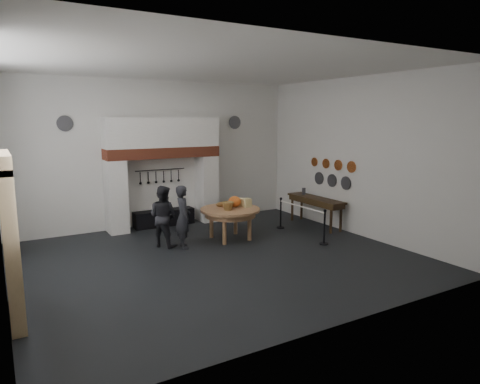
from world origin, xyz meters
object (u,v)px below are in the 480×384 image
barrier_post_near (324,228)px  visitor_near (183,217)px  visitor_far (163,216)px  iron_range (164,218)px  work_table (230,210)px  side_table (316,199)px  barrier_post_far (281,214)px

barrier_post_near → visitor_near: bearing=154.5°
visitor_far → iron_range: bearing=-56.6°
work_table → visitor_far: visitor_far is taller
iron_range → visitor_far: size_ratio=1.17×
side_table → barrier_post_near: same height
iron_range → barrier_post_far: bearing=-35.0°
visitor_far → side_table: 4.89m
barrier_post_far → visitor_near: bearing=-173.4°
side_table → barrier_post_far: size_ratio=2.44×
visitor_near → visitor_far: 0.57m
iron_range → barrier_post_far: barrier_post_far is taller
iron_range → barrier_post_near: size_ratio=2.11×
visitor_far → barrier_post_near: (3.77, -2.01, -0.36)m
iron_range → side_table: size_ratio=0.86×
iron_range → side_table: bearing=-30.5°
visitor_near → side_table: visitor_near is taller
iron_range → visitor_near: bearing=-98.6°
work_table → visitor_near: visitor_near is taller
work_table → visitor_far: size_ratio=1.02×
iron_range → barrier_post_far: 3.66m
visitor_far → work_table: bearing=-135.4°
iron_range → visitor_near: (-0.38, -2.49, 0.58)m
side_table → work_table: bearing=179.5°
barrier_post_near → barrier_post_far: 2.00m
work_table → visitor_near: bearing=-176.1°
work_table → barrier_post_near: (1.93, -1.71, -0.39)m
visitor_near → barrier_post_far: size_ratio=1.83×
work_table → barrier_post_near: 2.61m
work_table → visitor_near: (-1.44, -0.10, -0.01)m
work_table → barrier_post_near: barrier_post_near is taller
side_table → barrier_post_near: 2.06m
barrier_post_far → visitor_far: bearing=179.8°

